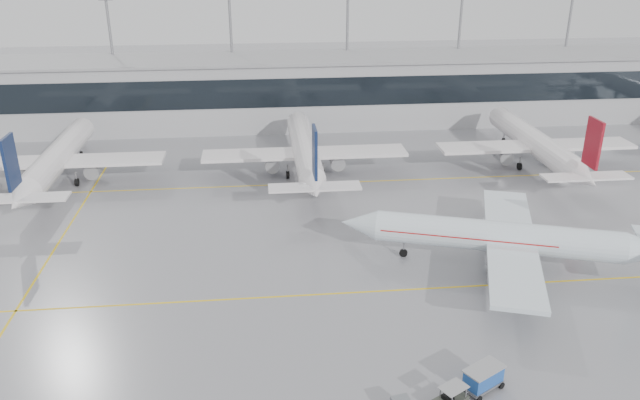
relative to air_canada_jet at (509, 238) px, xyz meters
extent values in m
plane|color=gray|center=(-19.00, -3.49, -3.39)|extent=(320.00, 320.00, 0.00)
cube|color=yellow|center=(-19.00, -3.49, -3.39)|extent=(120.00, 0.25, 0.01)
cube|color=yellow|center=(-19.00, 26.51, -3.39)|extent=(120.00, 0.25, 0.01)
cube|color=yellow|center=(-49.00, 11.51, -3.39)|extent=(0.25, 60.00, 0.01)
cube|color=#A0A0A4|center=(-19.00, 58.51, 2.61)|extent=(180.00, 15.00, 12.00)
cube|color=black|center=(-19.00, 50.96, 4.11)|extent=(180.00, 0.20, 5.00)
cube|color=gray|center=(-19.00, 58.51, 8.81)|extent=(182.00, 16.00, 0.40)
cylinder|color=gray|center=(-52.00, 64.51, 7.61)|extent=(0.50, 0.50, 22.00)
cylinder|color=gray|center=(-30.00, 64.51, 7.61)|extent=(0.50, 0.50, 22.00)
cylinder|color=gray|center=(-8.00, 64.51, 7.61)|extent=(0.50, 0.50, 22.00)
cylinder|color=gray|center=(14.00, 64.51, 7.61)|extent=(0.50, 0.50, 22.00)
cylinder|color=gray|center=(36.00, 64.51, 7.61)|extent=(0.50, 0.50, 22.00)
cylinder|color=silver|center=(-1.24, 0.41, 0.10)|extent=(24.89, 11.08, 3.30)
cone|color=silver|center=(-15.06, 5.02, 0.10)|extent=(4.84, 4.39, 3.30)
cube|color=silver|center=(0.19, -0.06, -0.30)|extent=(13.36, 27.42, 0.45)
cylinder|color=#949499|center=(-1.81, -4.46, -1.80)|extent=(4.08, 3.13, 2.10)
cylinder|color=#949499|center=(1.23, 4.65, -1.80)|extent=(4.08, 3.13, 2.10)
cylinder|color=gray|center=(-10.31, 3.44, -2.24)|extent=(0.20, 0.20, 1.39)
cylinder|color=black|center=(-10.31, 3.44, -2.94)|extent=(0.95, 0.57, 0.90)
cylinder|color=gray|center=(0.31, -2.85, -2.14)|extent=(0.24, 0.24, 1.39)
cylinder|color=black|center=(0.31, -2.85, -2.84)|extent=(1.19, 0.77, 1.10)
cylinder|color=gray|center=(1.96, 2.09, -2.14)|extent=(0.24, 0.24, 1.39)
cylinder|color=black|center=(1.96, 2.09, -2.84)|extent=(1.19, 0.77, 1.10)
cube|color=#B70F0F|center=(-4.08, 1.36, 0.30)|extent=(18.13, 8.85, 0.12)
cylinder|color=white|center=(-54.00, 31.51, 0.41)|extent=(3.59, 27.36, 3.59)
cone|color=white|center=(-54.00, 47.19, 0.41)|extent=(3.59, 4.00, 3.59)
cone|color=white|center=(-54.00, 15.03, 0.41)|extent=(3.59, 5.60, 3.59)
cube|color=white|center=(-54.00, 30.01, 0.01)|extent=(29.64, 5.00, 0.45)
cube|color=white|center=(-54.00, 14.83, 0.71)|extent=(11.40, 2.80, 0.25)
cube|color=#101E43|center=(-54.00, 14.63, 5.26)|extent=(0.35, 3.60, 6.12)
cylinder|color=#949499|center=(-58.80, 30.51, -1.49)|extent=(2.10, 3.60, 2.10)
cylinder|color=#949499|center=(-49.20, 30.51, -1.49)|extent=(2.10, 3.60, 2.10)
cylinder|color=gray|center=(-54.00, 42.19, -2.16)|extent=(0.20, 0.20, 1.56)
cylinder|color=black|center=(-54.00, 42.19, -2.94)|extent=(0.30, 0.90, 0.90)
cylinder|color=gray|center=(-56.60, 29.01, -2.06)|extent=(0.24, 0.24, 1.56)
cylinder|color=black|center=(-56.60, 29.01, -2.84)|extent=(0.45, 1.10, 1.10)
cylinder|color=gray|center=(-51.40, 29.01, -2.06)|extent=(0.24, 0.24, 1.56)
cylinder|color=black|center=(-51.40, 29.01, -2.84)|extent=(0.45, 1.10, 1.10)
cylinder|color=white|center=(-19.00, 31.51, 0.41)|extent=(3.59, 27.36, 3.59)
cone|color=white|center=(-19.00, 47.19, 0.41)|extent=(3.59, 4.00, 3.59)
cone|color=white|center=(-19.00, 15.03, 0.41)|extent=(3.59, 5.60, 3.59)
cube|color=white|center=(-19.00, 30.01, 0.01)|extent=(29.64, 5.00, 0.45)
cube|color=white|center=(-19.00, 14.83, 0.71)|extent=(11.40, 2.80, 0.25)
cube|color=#101E43|center=(-19.00, 14.63, 5.26)|extent=(0.35, 3.60, 6.12)
cylinder|color=#949499|center=(-23.80, 30.51, -1.49)|extent=(2.10, 3.60, 2.10)
cylinder|color=#949499|center=(-14.20, 30.51, -1.49)|extent=(2.10, 3.60, 2.10)
cylinder|color=gray|center=(-19.00, 42.19, -2.16)|extent=(0.20, 0.20, 1.56)
cylinder|color=black|center=(-19.00, 42.19, -2.94)|extent=(0.30, 0.90, 0.90)
cylinder|color=gray|center=(-21.60, 29.01, -2.06)|extent=(0.24, 0.24, 1.56)
cylinder|color=black|center=(-21.60, 29.01, -2.84)|extent=(0.45, 1.10, 1.10)
cylinder|color=gray|center=(-16.40, 29.01, -2.06)|extent=(0.24, 0.24, 1.56)
cylinder|color=black|center=(-16.40, 29.01, -2.84)|extent=(0.45, 1.10, 1.10)
cylinder|color=white|center=(16.00, 31.51, 0.41)|extent=(3.59, 27.36, 3.59)
cone|color=white|center=(16.00, 47.19, 0.41)|extent=(3.59, 4.00, 3.59)
cone|color=white|center=(16.00, 15.03, 0.41)|extent=(3.59, 5.60, 3.59)
cube|color=white|center=(16.00, 30.01, 0.01)|extent=(29.64, 5.00, 0.45)
cube|color=white|center=(16.00, 14.83, 0.71)|extent=(11.40, 2.80, 0.25)
cube|color=maroon|center=(16.00, 14.63, 5.26)|extent=(0.35, 3.60, 6.12)
cylinder|color=#949499|center=(11.20, 30.51, -1.49)|extent=(2.10, 3.60, 2.10)
cylinder|color=#949499|center=(20.80, 30.51, -1.49)|extent=(2.10, 3.60, 2.10)
cylinder|color=gray|center=(16.00, 42.19, -2.16)|extent=(0.20, 0.20, 1.56)
cylinder|color=black|center=(16.00, 42.19, -2.94)|extent=(0.30, 0.90, 0.90)
cylinder|color=gray|center=(13.40, 29.01, -2.06)|extent=(0.24, 0.24, 1.56)
cylinder|color=black|center=(13.40, 29.01, -2.84)|extent=(0.45, 1.10, 1.10)
cylinder|color=gray|center=(18.60, 29.01, -2.06)|extent=(0.24, 0.24, 1.56)
cylinder|color=black|center=(18.60, 29.01, -2.84)|extent=(0.45, 1.10, 1.10)
cube|color=gray|center=(-12.08, -20.37, -1.55)|extent=(2.45, 2.22, 0.06)
cube|color=black|center=(-12.55, -20.64, -2.32)|extent=(0.89, 1.01, 0.43)
cylinder|color=gray|center=(-10.61, -19.51, -2.86)|extent=(1.15, 0.72, 0.09)
cylinder|color=gray|center=(-13.03, -20.24, -2.06)|extent=(0.09, 0.09, 0.96)
cylinder|color=gray|center=(-11.14, -20.50, -2.06)|extent=(0.09, 0.09, 0.96)
cylinder|color=gray|center=(-11.73, -19.49, -2.06)|extent=(0.09, 0.09, 0.96)
cylinder|color=black|center=(-11.79, -19.40, -3.07)|extent=(0.66, 0.51, 0.64)
cube|color=gray|center=(-9.16, -18.67, -2.90)|extent=(3.64, 3.05, 0.20)
cube|color=#204C9F|center=(-9.16, -18.67, -2.14)|extent=(3.40, 2.84, 1.30)
cube|color=gray|center=(-9.16, -18.67, -1.43)|extent=(3.69, 3.14, 0.11)
cylinder|color=black|center=(-9.87, -20.03, -3.12)|extent=(0.57, 0.44, 0.54)
cylinder|color=black|center=(-10.69, -18.62, -3.12)|extent=(0.57, 0.44, 0.54)
cylinder|color=black|center=(-7.62, -18.72, -3.12)|extent=(0.57, 0.44, 0.54)
cylinder|color=black|center=(-8.44, -17.31, -3.12)|extent=(0.57, 0.44, 0.54)
camera|label=1|loc=(-25.65, -56.04, 28.91)|focal=35.00mm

